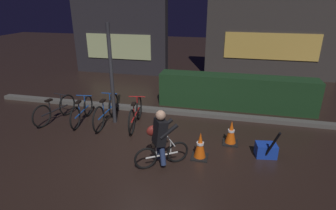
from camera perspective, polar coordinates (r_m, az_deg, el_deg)
name	(u,v)px	position (r m, az deg, el deg)	size (l,w,h in m)	color
ground_plane	(154,149)	(6.42, -3.00, -9.27)	(40.00, 40.00, 0.00)	black
sidewalk_curb	(174,112)	(8.30, 1.17, -1.38)	(12.00, 0.24, 0.12)	#56544F
hedge_row	(236,92)	(8.83, 13.95, 2.62)	(4.80, 0.70, 1.05)	#19381C
storefront_left	(120,34)	(12.89, -10.05, 14.45)	(4.35, 0.54, 3.60)	#262328
storefront_right	(273,24)	(12.63, 21.14, 15.54)	(5.48, 0.54, 4.60)	#383330
street_post	(111,76)	(7.43, -11.74, 6.04)	(0.10, 0.10, 2.72)	#2D2D33
parked_bike_leftmost	(55,110)	(8.37, -22.55, -0.92)	(0.46, 1.54, 0.72)	black
parked_bike_left_mid	(82,111)	(8.02, -17.54, -1.23)	(0.46, 1.54, 0.71)	black
parked_bike_center_left	(107,111)	(7.72, -12.73, -1.31)	(0.46, 1.75, 0.80)	black
parked_bike_center_right	(135,114)	(7.45, -6.82, -1.89)	(0.46, 1.65, 0.76)	black
traffic_cone_near	(200,146)	(6.00, 6.73, -8.45)	(0.36, 0.36, 0.61)	black
traffic_cone_far	(231,133)	(6.70, 13.05, -5.66)	(0.36, 0.36, 0.59)	black
blue_crate	(266,150)	(6.47, 19.78, -8.85)	(0.44, 0.32, 0.30)	#193DB7
cyclist	(160,138)	(5.56, -1.66, -6.97)	(1.01, 0.70, 1.25)	black
closed_umbrella	(272,146)	(6.14, 20.83, -8.02)	(0.05, 0.05, 0.85)	black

